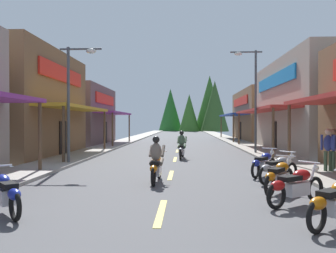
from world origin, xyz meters
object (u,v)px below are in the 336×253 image
motorcycle_parked_right_5 (264,163)px  pedestrian_by_shop (328,147)px  motorcycle_parked_right_2 (296,185)px  motorcycle_parked_right_4 (278,168)px  streetlamp_right (251,87)px  rider_cruising_lead (156,163)px  rider_cruising_trailing (182,147)px  motorcycle_parked_left_2 (5,192)px  streetlamp_left (75,87)px  pedestrian_strolling (333,148)px  motorcycle_parked_right_1 (336,202)px  motorcycle_parked_right_3 (279,176)px

motorcycle_parked_right_5 → pedestrian_by_shop: pedestrian_by_shop is taller
motorcycle_parked_right_2 → motorcycle_parked_right_4: (0.42, 3.21, 0.00)m
streetlamp_right → rider_cruising_lead: (-5.17, -10.81, -3.59)m
streetlamp_right → rider_cruising_trailing: streetlamp_right is taller
streetlamp_right → pedestrian_by_shop: size_ratio=3.70×
streetlamp_right → rider_cruising_lead: 12.50m
motorcycle_parked_right_5 → motorcycle_parked_left_2: same height
motorcycle_parked_left_2 → streetlamp_left: bearing=-34.5°
streetlamp_right → motorcycle_parked_right_2: streetlamp_right is taller
motorcycle_parked_left_2 → rider_cruising_trailing: bearing=-60.1°
pedestrian_strolling → streetlamp_left: bearing=-0.0°
rider_cruising_trailing → pedestrian_by_shop: bearing=-128.9°
motorcycle_parked_left_2 → pedestrian_strolling: 11.70m
motorcycle_parked_right_2 → rider_cruising_trailing: size_ratio=0.83×
rider_cruising_lead → rider_cruising_trailing: same height
motorcycle_parked_right_1 → rider_cruising_trailing: size_ratio=0.78×
rider_cruising_trailing → rider_cruising_lead: bearing=178.8°
streetlamp_left → motorcycle_parked_right_5: size_ratio=3.14×
rider_cruising_trailing → pedestrian_by_shop: (5.79, -5.49, 0.39)m
rider_cruising_trailing → pedestrian_by_shop: size_ratio=1.20×
streetlamp_left → streetlamp_right: 11.21m
motorcycle_parked_right_5 → rider_cruising_trailing: size_ratio=0.84×
streetlamp_right → rider_cruising_lead: bearing=-115.6°
motorcycle_parked_right_3 → pedestrian_by_shop: (2.92, 3.89, 0.55)m
motorcycle_parked_left_2 → motorcycle_parked_right_4: bearing=-100.9°
streetlamp_left → motorcycle_parked_left_2: bearing=-81.8°
motorcycle_parked_right_4 → motorcycle_parked_right_5: (-0.16, 1.46, 0.00)m
rider_cruising_trailing → streetlamp_left: bearing=125.0°
motorcycle_parked_right_5 → rider_cruising_lead: size_ratio=0.84×
motorcycle_parked_right_2 → motorcycle_parked_left_2: same height
motorcycle_parked_right_2 → motorcycle_parked_right_5: same height
streetlamp_right → motorcycle_parked_right_3: size_ratio=3.64×
rider_cruising_lead → pedestrian_strolling: pedestrian_strolling is taller
motorcycle_parked_right_2 → motorcycle_parked_right_3: same height
motorcycle_parked_right_1 → streetlamp_right: bearing=44.1°
motorcycle_parked_left_2 → rider_cruising_lead: size_ratio=0.77×
motorcycle_parked_right_1 → motorcycle_parked_right_4: size_ratio=1.00×
motorcycle_parked_right_5 → rider_cruising_trailing: rider_cruising_trailing is taller
motorcycle_parked_right_4 → motorcycle_parked_left_2: size_ratio=1.02×
pedestrian_by_shop → streetlamp_left: bearing=-99.4°
motorcycle_parked_right_5 → motorcycle_parked_right_1: bearing=-144.4°
motorcycle_parked_right_4 → streetlamp_right: bearing=43.1°
motorcycle_parked_right_3 → rider_cruising_trailing: size_ratio=0.85×
motorcycle_parked_right_3 → motorcycle_parked_left_2: same height
motorcycle_parked_right_1 → pedestrian_strolling: 7.63m
streetlamp_left → pedestrian_strolling: (11.04, -2.60, -2.66)m
motorcycle_parked_right_3 → streetlamp_left: bearing=86.2°
rider_cruising_trailing → motorcycle_parked_right_4: bearing=-152.2°
motorcycle_parked_right_2 → rider_cruising_lead: 4.79m
streetlamp_right → motorcycle_parked_right_1: 16.13m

